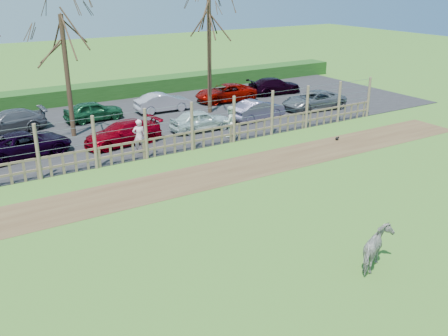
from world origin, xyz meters
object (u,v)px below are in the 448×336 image
zebra (377,249)px  car_9 (8,121)px  car_2 (26,144)px  car_12 (226,93)px  tree_right (209,30)px  car_11 (163,102)px  visitor_a (139,136)px  car_4 (200,120)px  car_3 (123,133)px  car_5 (257,110)px  car_10 (94,111)px  tree_mid (64,47)px  crow (337,139)px  car_6 (314,100)px  car_13 (274,86)px  visitor_b (230,122)px

zebra → car_9: 21.97m
car_2 → car_12: size_ratio=1.00×
tree_right → car_11: 5.53m
car_12 → tree_right: bearing=-42.8°
visitor_a → car_4: visitor_a is taller
zebra → car_3: bearing=-21.8°
car_5 → car_11: same height
visitor_a → car_4: bearing=-143.9°
tree_right → car_12: 5.63m
car_10 → car_12: same height
zebra → visitor_a: bearing=-21.6°
tree_mid → car_2: (-2.88, -2.10, -4.23)m
visitor_a → car_4: 4.85m
crow → car_6: car_6 is taller
tree_right → car_13: bearing=18.0°
tree_mid → car_4: 8.22m
visitor_b → car_13: (8.67, 7.45, -0.26)m
car_4 → car_13: bearing=-58.5°
car_9 → car_12: (14.37, -0.13, 0.00)m
crow → car_2: size_ratio=0.06×
car_9 → car_11: size_ratio=1.14×
zebra → car_12: size_ratio=0.35×
car_3 → car_6: same height
zebra → car_9: size_ratio=0.36×
car_3 → tree_right: bearing=108.9°
car_3 → car_9: same height
car_9 → car_10: same height
visitor_b → car_4: visitor_b is taller
visitor_b → car_2: 10.44m
car_2 → car_11: (9.39, 4.40, 0.00)m
tree_right → visitor_a: size_ratio=4.26×
tree_right → car_5: (1.63, -3.02, -4.60)m
car_4 → car_9: size_ratio=0.85×
car_6 → tree_right: bearing=-110.1°
car_2 → car_4: same height
visitor_b → crow: (4.69, -3.47, -0.80)m
car_11 → crow: bearing=-150.8°
car_3 → visitor_a: bearing=0.1°
tree_mid → car_13: tree_mid is taller
car_6 → car_4: bearing=-82.6°
car_10 → car_3: bearing=177.0°
car_3 → car_9: size_ratio=1.00×
tree_right → car_10: tree_right is taller
car_9 → car_12: size_ratio=0.96×
car_4 → car_12: size_ratio=0.82×
tree_mid → car_13: (15.90, 2.73, -4.23)m
car_6 → car_13: size_ratio=1.04×
car_9 → car_4: bearing=58.1°
tree_right → car_13: tree_right is taller
car_5 → car_9: bearing=62.0°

